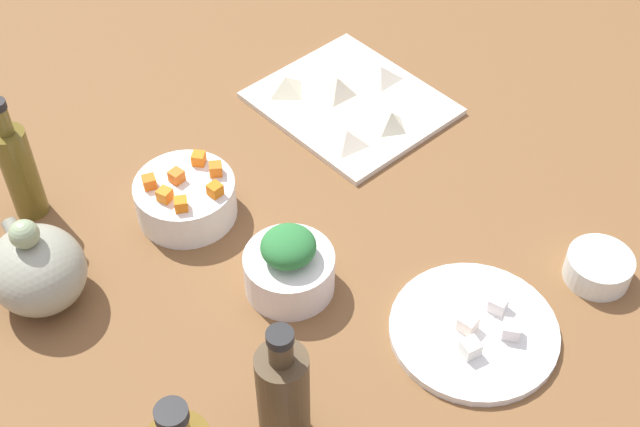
{
  "coord_description": "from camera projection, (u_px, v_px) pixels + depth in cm",
  "views": [
    {
      "loc": [
        -67.28,
        50.01,
        96.49
      ],
      "look_at": [
        0.0,
        0.0,
        8.0
      ],
      "focal_mm": 49.24,
      "sensor_mm": 36.0,
      "label": 1
    }
  ],
  "objects": [
    {
      "name": "tofu_cube_1",
      "position": [
        511.0,
        330.0,
        1.12
      ],
      "size": [
        3.1,
        3.1,
        2.2
      ],
      "primitive_type": "cube",
      "rotation": [
        0.0,
        0.0,
        0.72
      ],
      "color": "silver",
      "rests_on": "plate_tofu"
    },
    {
      "name": "tofu_cube_2",
      "position": [
        468.0,
        324.0,
        1.12
      ],
      "size": [
        2.66,
        2.66,
        2.2
      ],
      "primitive_type": "cube",
      "rotation": [
        0.0,
        0.0,
        1.81
      ],
      "color": "#F8E3D0",
      "rests_on": "plate_tofu"
    },
    {
      "name": "carrot_cube_0",
      "position": [
        165.0,
        195.0,
        1.22
      ],
      "size": [
        2.37,
        2.37,
        1.8
      ],
      "primitive_type": "cube",
      "rotation": [
        0.0,
        0.0,
        0.42
      ],
      "color": "orange",
      "rests_on": "bowl_carrots"
    },
    {
      "name": "dumpling_2",
      "position": [
        381.0,
        73.0,
        1.48
      ],
      "size": [
        7.57,
        7.66,
        2.53
      ],
      "primitive_type": "pyramid",
      "rotation": [
        0.0,
        0.0,
        4.07
      ],
      "color": "beige",
      "rests_on": "cutting_board"
    },
    {
      "name": "carrot_cube_5",
      "position": [
        181.0,
        204.0,
        1.21
      ],
      "size": [
        2.4,
        2.4,
        1.8
      ],
      "primitive_type": "cube",
      "rotation": [
        0.0,
        0.0,
        2.69
      ],
      "color": "orange",
      "rests_on": "bowl_carrots"
    },
    {
      "name": "tabletop",
      "position": [
        320.0,
        244.0,
        1.27
      ],
      "size": [
        190.0,
        190.0,
        3.0
      ],
      "primitive_type": "cube",
      "color": "brown",
      "rests_on": "ground"
    },
    {
      "name": "bottle_2",
      "position": [
        19.0,
        169.0,
        1.23
      ],
      "size": [
        4.76,
        4.76,
        20.53
      ],
      "color": "brown",
      "rests_on": "tabletop"
    },
    {
      "name": "dumpling_1",
      "position": [
        391.0,
        120.0,
        1.39
      ],
      "size": [
        5.39,
        5.43,
        3.09
      ],
      "primitive_type": "pyramid",
      "rotation": [
        0.0,
        0.0,
        1.9
      ],
      "color": "beige",
      "rests_on": "cutting_board"
    },
    {
      "name": "cutting_board",
      "position": [
        351.0,
        103.0,
        1.45
      ],
      "size": [
        31.14,
        27.99,
        1.0
      ],
      "primitive_type": "cube",
      "rotation": [
        0.0,
        0.0,
        0.1
      ],
      "color": "silver",
      "rests_on": "tabletop"
    },
    {
      "name": "dumpling_3",
      "position": [
        337.0,
        86.0,
        1.45
      ],
      "size": [
        7.32,
        7.35,
        3.1
      ],
      "primitive_type": "pyramid",
      "rotation": [
        0.0,
        0.0,
        5.46
      ],
      "color": "beige",
      "rests_on": "cutting_board"
    },
    {
      "name": "bowl_small_side",
      "position": [
        598.0,
        268.0,
        1.19
      ],
      "size": [
        9.03,
        9.03,
        3.94
      ],
      "primitive_type": "cylinder",
      "color": "white",
      "rests_on": "tabletop"
    },
    {
      "name": "carrot_cube_4",
      "position": [
        149.0,
        182.0,
        1.24
      ],
      "size": [
        2.24,
        2.24,
        1.8
      ],
      "primitive_type": "cube",
      "rotation": [
        0.0,
        0.0,
        1.28
      ],
      "color": "orange",
      "rests_on": "bowl_carrots"
    },
    {
      "name": "bowl_greens",
      "position": [
        289.0,
        272.0,
        1.17
      ],
      "size": [
        12.24,
        12.24,
        6.04
      ],
      "primitive_type": "cylinder",
      "color": "white",
      "rests_on": "tabletop"
    },
    {
      "name": "bottle_0",
      "position": [
        283.0,
        395.0,
        0.98
      ],
      "size": [
        6.03,
        6.03,
        19.89
      ],
      "color": "#483722",
      "rests_on": "tabletop"
    },
    {
      "name": "bowl_carrots",
      "position": [
        186.0,
        199.0,
        1.27
      ],
      "size": [
        14.58,
        14.58,
        5.92
      ],
      "primitive_type": "cylinder",
      "color": "white",
      "rests_on": "tabletop"
    },
    {
      "name": "carrot_cube_2",
      "position": [
        177.0,
        176.0,
        1.24
      ],
      "size": [
        2.19,
        2.19,
        1.8
      ],
      "primitive_type": "cube",
      "rotation": [
        0.0,
        0.0,
        0.25
      ],
      "color": "orange",
      "rests_on": "bowl_carrots"
    },
    {
      "name": "plate_tofu",
      "position": [
        474.0,
        331.0,
        1.14
      ],
      "size": [
        22.03,
        22.03,
        1.2
      ],
      "primitive_type": "cylinder",
      "color": "white",
      "rests_on": "tabletop"
    },
    {
      "name": "carrot_cube_3",
      "position": [
        215.0,
        190.0,
        1.23
      ],
      "size": [
        2.1,
        2.1,
        1.8
      ],
      "primitive_type": "cube",
      "rotation": [
        0.0,
        0.0,
        1.75
      ],
      "color": "orange",
      "rests_on": "bowl_carrots"
    },
    {
      "name": "chopped_greens_mound",
      "position": [
        288.0,
        246.0,
        1.13
      ],
      "size": [
        9.33,
        9.41,
        4.25
      ],
      "primitive_type": "ellipsoid",
      "rotation": [
        0.0,
        0.0,
        1.91
      ],
      "color": "#2C7637",
      "rests_on": "bowl_greens"
    },
    {
      "name": "tofu_cube_3",
      "position": [
        498.0,
        304.0,
        1.14
      ],
      "size": [
        2.86,
        2.86,
        2.2
      ],
      "primitive_type": "cube",
      "rotation": [
        0.0,
        0.0,
        0.38
      ],
      "color": "silver",
      "rests_on": "plate_tofu"
    },
    {
      "name": "dumpling_0",
      "position": [
        347.0,
        137.0,
        1.37
      ],
      "size": [
        7.75,
        7.76,
        2.45
      ],
      "primitive_type": "pyramid",
      "rotation": [
        0.0,
        0.0,
        5.4
      ],
      "color": "beige",
      "rests_on": "cutting_board"
    },
    {
      "name": "teapot",
      "position": [
        37.0,
        269.0,
        1.14
      ],
      "size": [
        15.3,
        12.57,
        14.29
      ],
      "color": "gray",
      "rests_on": "tabletop"
    },
    {
      "name": "carrot_cube_1",
      "position": [
        216.0,
        169.0,
        1.25
      ],
      "size": [
        2.46,
        2.46,
        1.8
      ],
      "primitive_type": "cube",
      "rotation": [
        0.0,
        0.0,
        1.05
      ],
      "color": "orange",
      "rests_on": "bowl_carrots"
    },
    {
      "name": "carrot_cube_6",
      "position": [
        199.0,
        159.0,
        1.27
      ],
      "size": [
        2.55,
        2.55,
        1.8
      ],
      "primitive_type": "cube",
      "rotation": [
        0.0,
        0.0,
        2.34
      ],
      "color": "orange",
      "rests_on": "bowl_carrots"
    },
    {
      "name": "dumpling_4",
      "position": [
        286.0,
        84.0,
        1.46
      ],
      "size": [
        6.22,
        5.98,
        2.77
      ],
      "primitive_type": "pyramid",
      "rotation": [
        0.0,
        0.0,
        0.15
      ],
      "color": "beige",
      "rests_on": "cutting_board"
    },
    {
      "name": "tofu_cube_0",
      "position": [
        470.0,
        348.0,
        1.1
      ],
      "size": [
        2.52,
        2.52,
        2.2
      ],
      "primitive_type": "cube",
      "rotation": [
        0.0,
        0.0,
        1.41
      ],
      "color": "white",
      "rests_on": "plate_tofu"
    }
  ]
}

